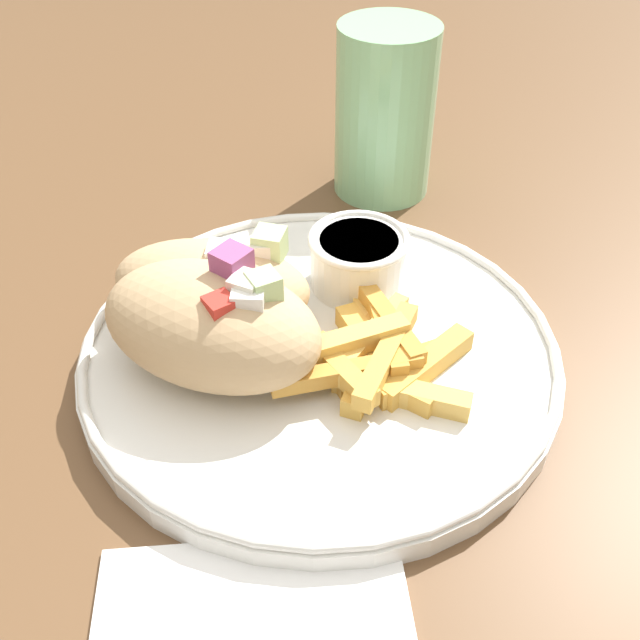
# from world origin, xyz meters

# --- Properties ---
(table) EXTENTS (1.51, 1.51, 0.72)m
(table) POSITION_xyz_m (0.00, 0.00, 0.66)
(table) COLOR brown
(table) RESTS_ON ground_plane
(napkin) EXTENTS (0.15, 0.09, 0.00)m
(napkin) POSITION_xyz_m (-0.05, -0.17, 0.72)
(napkin) COLOR white
(napkin) RESTS_ON table
(plate) EXTENTS (0.28, 0.28, 0.02)m
(plate) POSITION_xyz_m (-0.03, -0.01, 0.73)
(plate) COLOR white
(plate) RESTS_ON table
(pita_sandwich_near) EXTENTS (0.15, 0.12, 0.07)m
(pita_sandwich_near) POSITION_xyz_m (-0.09, -0.02, 0.77)
(pita_sandwich_near) COLOR tan
(pita_sandwich_near) RESTS_ON plate
(pita_sandwich_far) EXTENTS (0.13, 0.08, 0.06)m
(pita_sandwich_far) POSITION_xyz_m (-0.09, 0.02, 0.76)
(pita_sandwich_far) COLOR tan
(pita_sandwich_far) RESTS_ON plate
(fries_pile) EXTENTS (0.12, 0.11, 0.03)m
(fries_pile) POSITION_xyz_m (0.00, -0.03, 0.74)
(fries_pile) COLOR gold
(fries_pile) RESTS_ON plate
(sauce_ramekin) EXTENTS (0.06, 0.06, 0.04)m
(sauce_ramekin) POSITION_xyz_m (-0.01, 0.05, 0.75)
(sauce_ramekin) COLOR white
(sauce_ramekin) RESTS_ON plate
(water_glass) EXTENTS (0.08, 0.08, 0.13)m
(water_glass) POSITION_xyz_m (0.02, 0.20, 0.78)
(water_glass) COLOR #8CCC93
(water_glass) RESTS_ON table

